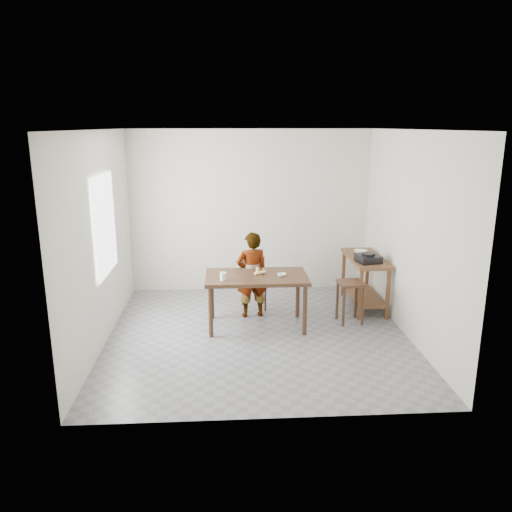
{
  "coord_description": "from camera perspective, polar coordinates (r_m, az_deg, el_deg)",
  "views": [
    {
      "loc": [
        -0.41,
        -6.25,
        2.75
      ],
      "look_at": [
        0.0,
        0.4,
        1.0
      ],
      "focal_mm": 35.0,
      "sensor_mm": 36.0,
      "label": 1
    }
  ],
  "objects": [
    {
      "name": "banana",
      "position": [
        6.9,
        0.47,
        -1.86
      ],
      "size": [
        0.22,
        0.18,
        0.07
      ],
      "primitive_type": null,
      "rotation": [
        0.0,
        0.0,
        0.32
      ],
      "color": "#E1C349",
      "rests_on": "dining_table"
    },
    {
      "name": "glass_tumbler",
      "position": [
        6.66,
        -3.77,
        -2.33
      ],
      "size": [
        0.1,
        0.1,
        0.11
      ],
      "primitive_type": "cylinder",
      "rotation": [
        0.0,
        0.0,
        -0.18
      ],
      "color": "white",
      "rests_on": "dining_table"
    },
    {
      "name": "floor",
      "position": [
        6.85,
        0.21,
        -9.13
      ],
      "size": [
        4.0,
        4.0,
        0.04
      ],
      "primitive_type": "cube",
      "color": "slate",
      "rests_on": "ground"
    },
    {
      "name": "wall_right",
      "position": [
        6.86,
        17.33,
        2.25
      ],
      "size": [
        0.04,
        4.0,
        2.7
      ],
      "primitive_type": "cube",
      "color": "silver",
      "rests_on": "ground"
    },
    {
      "name": "child",
      "position": [
        7.28,
        -0.49,
        -2.17
      ],
      "size": [
        0.51,
        0.39,
        1.27
      ],
      "primitive_type": "imported",
      "rotation": [
        0.0,
        0.0,
        3.33
      ],
      "color": "white",
      "rests_on": "floor"
    },
    {
      "name": "dining_table",
      "position": [
        6.98,
        0.05,
        -5.17
      ],
      "size": [
        1.4,
        0.8,
        0.75
      ],
      "primitive_type": null,
      "color": "#402818",
      "rests_on": "floor"
    },
    {
      "name": "prep_counter",
      "position": [
        7.92,
        12.26,
        -2.9
      ],
      "size": [
        0.5,
        1.2,
        0.8
      ],
      "primitive_type": null,
      "color": "brown",
      "rests_on": "floor"
    },
    {
      "name": "ceiling",
      "position": [
        6.27,
        0.23,
        14.43
      ],
      "size": [
        4.0,
        4.0,
        0.04
      ],
      "primitive_type": "cube",
      "color": "white",
      "rests_on": "wall_back"
    },
    {
      "name": "wall_left",
      "position": [
        6.61,
        -17.55,
        1.78
      ],
      "size": [
        0.04,
        4.0,
        2.7
      ],
      "primitive_type": "cube",
      "color": "silver",
      "rests_on": "ground"
    },
    {
      "name": "gas_burner",
      "position": [
        7.51,
        12.7,
        -0.29
      ],
      "size": [
        0.37,
        0.37,
        0.11
      ],
      "primitive_type": "cube",
      "rotation": [
        0.0,
        0.0,
        0.18
      ],
      "color": "black",
      "rests_on": "prep_counter"
    },
    {
      "name": "wall_back",
      "position": [
        8.4,
        -0.69,
        5.12
      ],
      "size": [
        4.0,
        0.04,
        2.7
      ],
      "primitive_type": "cube",
      "color": "silver",
      "rests_on": "ground"
    },
    {
      "name": "small_bowl",
      "position": [
        6.83,
        2.93,
        -2.17
      ],
      "size": [
        0.16,
        0.16,
        0.04
      ],
      "primitive_type": "imported",
      "rotation": [
        0.0,
        0.0,
        0.42
      ],
      "color": "white",
      "rests_on": "dining_table"
    },
    {
      "name": "wall_front",
      "position": [
        4.48,
        1.92,
        -3.52
      ],
      "size": [
        4.0,
        0.04,
        2.7
      ],
      "primitive_type": "cube",
      "color": "silver",
      "rests_on": "ground"
    },
    {
      "name": "serving_bowl",
      "position": [
        8.0,
        11.84,
        0.47
      ],
      "size": [
        0.27,
        0.27,
        0.05
      ],
      "primitive_type": "imported",
      "rotation": [
        0.0,
        0.0,
        -0.44
      ],
      "color": "white",
      "rests_on": "prep_counter"
    },
    {
      "name": "stool",
      "position": [
        7.28,
        10.69,
        -5.19
      ],
      "size": [
        0.38,
        0.38,
        0.61
      ],
      "primitive_type": null,
      "rotation": [
        0.0,
        0.0,
        0.1
      ],
      "color": "#402818",
      "rests_on": "floor"
    },
    {
      "name": "dining_chair",
      "position": [
        7.67,
        -0.26,
        -3.24
      ],
      "size": [
        0.39,
        0.39,
        0.77
      ],
      "primitive_type": null,
      "rotation": [
        0.0,
        0.0,
        0.05
      ],
      "color": "#402818",
      "rests_on": "floor"
    },
    {
      "name": "window_pane",
      "position": [
        6.76,
        -16.84,
        3.41
      ],
      "size": [
        0.02,
        1.1,
        1.3
      ],
      "primitive_type": "cube",
      "color": "white",
      "rests_on": "wall_left"
    }
  ]
}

